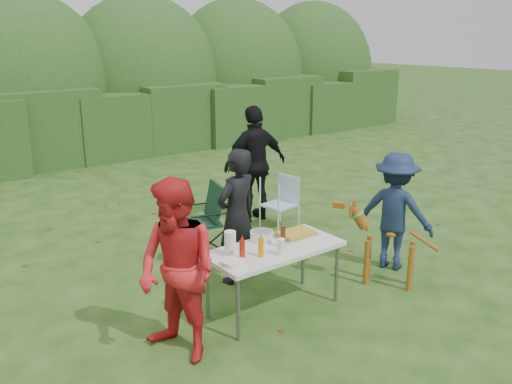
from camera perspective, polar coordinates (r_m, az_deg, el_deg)
ground at (r=6.43m, az=1.25°, el=-10.86°), size 80.00×80.00×0.00m
hedge_row at (r=13.13m, az=-21.14°, el=6.15°), size 22.00×1.40×1.70m
shrub_backdrop at (r=14.57m, az=-23.30°, el=9.83°), size 20.00×2.60×3.20m
folding_table at (r=5.85m, az=1.94°, el=-6.30°), size 1.50×0.70×0.74m
person_cook at (r=6.50m, az=-2.04°, el=-2.58°), size 0.67×0.51×1.66m
person_red_jacket at (r=5.02m, az=-8.24°, el=-8.27°), size 0.84×0.98×1.72m
person_black_puffy at (r=8.66m, az=-0.08°, el=2.98°), size 1.14×0.59×1.86m
child at (r=7.12m, az=14.40°, el=-1.97°), size 0.93×1.13×1.52m
dog at (r=6.70m, az=13.91°, el=-5.64°), size 0.90×1.08×0.97m
camping_chair at (r=7.50m, az=-6.01°, el=-2.80°), size 0.75×0.75×0.98m
lawn_chair at (r=8.40m, az=2.48°, el=-1.14°), size 0.56×0.56×0.83m
food_tray at (r=6.15m, az=4.18°, el=-4.54°), size 0.45×0.30×0.02m
focaccia_bread at (r=6.14m, az=4.18°, el=-4.30°), size 0.40×0.26×0.04m
mustard_bottle at (r=5.55m, az=0.54°, el=-5.87°), size 0.06×0.06×0.20m
ketchup_bottle at (r=5.45m, az=-1.46°, el=-6.19°), size 0.06×0.06×0.22m
beer_bottle at (r=5.80m, az=2.85°, el=-4.69°), size 0.06×0.06×0.24m
paper_towel_roll at (r=5.58m, az=-2.74°, el=-5.42°), size 0.12×0.12×0.26m
cup_stack at (r=5.60m, az=2.65°, el=-5.81°), size 0.08×0.08×0.18m
pasta_bowl at (r=6.00m, az=0.61°, el=-4.62°), size 0.26×0.26×0.10m
plate_stack at (r=5.40m, az=-2.39°, el=-7.42°), size 0.24×0.24×0.05m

